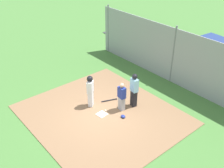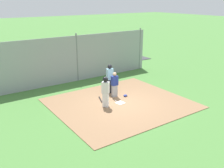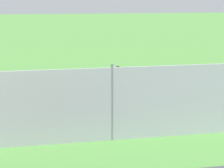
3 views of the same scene
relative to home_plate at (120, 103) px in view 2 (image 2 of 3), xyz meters
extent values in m
plane|color=#477A38|center=(0.00, 0.00, -0.04)|extent=(140.00, 140.00, 0.00)
cube|color=#896647|center=(0.00, 0.00, -0.03)|extent=(7.20, 6.40, 0.03)
cube|color=white|center=(0.00, 0.00, 0.00)|extent=(0.48, 0.48, 0.02)
cube|color=#9E9EA3|center=(-0.31, -0.99, 0.35)|extent=(0.32, 0.25, 0.71)
cube|color=navy|center=(-0.31, -0.99, 0.98)|extent=(0.40, 0.29, 0.56)
sphere|color=tan|center=(-0.31, -0.99, 1.38)|extent=(0.22, 0.22, 0.22)
cube|color=black|center=(-0.44, -1.68, 0.42)|extent=(0.33, 0.27, 0.86)
cube|color=#8CC1E0|center=(-0.44, -1.68, 1.19)|extent=(0.42, 0.32, 0.68)
sphere|color=black|center=(-0.44, -1.68, 1.66)|extent=(0.27, 0.27, 0.27)
cube|color=silver|center=(0.95, -0.05, 0.38)|extent=(0.36, 0.37, 0.78)
cube|color=silver|center=(0.95, -0.05, 1.08)|extent=(0.44, 0.46, 0.62)
sphere|color=tan|center=(0.95, -0.05, 1.51)|extent=(0.24, 0.24, 0.24)
sphere|color=black|center=(0.95, -0.05, 1.53)|extent=(0.29, 0.29, 0.29)
cylinder|color=black|center=(0.67, -1.02, 0.02)|extent=(0.36, 0.82, 0.06)
ellipsoid|color=navy|center=(-0.84, -0.62, 0.05)|extent=(0.24, 0.20, 0.12)
sphere|color=white|center=(0.09, -0.30, 0.03)|extent=(0.07, 0.07, 0.07)
cube|color=#93999E|center=(0.00, -5.09, 1.56)|extent=(12.00, 0.05, 3.20)
cylinder|color=slate|center=(-5.70, -5.09, 1.64)|extent=(0.10, 0.10, 3.35)
cylinder|color=slate|center=(0.00, -5.09, 1.64)|extent=(0.10, 0.10, 3.35)
cube|color=#38383D|center=(0.00, -9.75, -0.02)|extent=(18.00, 5.20, 0.04)
cube|color=maroon|center=(-3.16, -9.35, 0.40)|extent=(4.34, 2.07, 0.64)
cube|color=maroon|center=(-3.31, -9.36, 1.00)|extent=(2.44, 1.77, 0.56)
cylinder|color=black|center=(-1.88, -8.38, 0.30)|extent=(0.61, 0.23, 0.60)
cylinder|color=black|center=(-1.73, -10.07, 0.30)|extent=(0.61, 0.23, 0.60)
cylinder|color=black|center=(-4.60, -8.63, 0.30)|extent=(0.61, 0.23, 0.60)
cylinder|color=black|center=(-4.45, -10.32, 0.30)|extent=(0.61, 0.23, 0.60)
cube|color=#28428C|center=(-0.01, -9.97, 0.40)|extent=(4.35, 2.11, 0.64)
cube|color=navy|center=(0.14, -9.98, 1.00)|extent=(2.45, 1.78, 0.56)
cylinder|color=black|center=(-1.46, -10.68, 0.30)|extent=(0.61, 0.24, 0.60)
cylinder|color=black|center=(-1.29, -8.99, 0.30)|extent=(0.61, 0.24, 0.60)
cylinder|color=black|center=(1.26, -10.95, 0.30)|extent=(0.61, 0.24, 0.60)
cylinder|color=black|center=(1.43, -9.26, 0.30)|extent=(0.61, 0.24, 0.60)
camera|label=1|loc=(-8.31, 6.34, 7.88)|focal=43.21mm
camera|label=2|loc=(7.85, 10.57, 5.57)|focal=40.83mm
camera|label=3|loc=(-0.94, -12.99, 5.62)|focal=35.91mm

